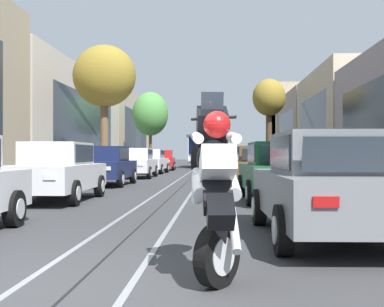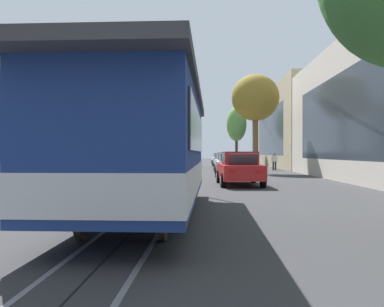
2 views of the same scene
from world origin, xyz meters
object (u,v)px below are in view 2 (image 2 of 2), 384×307
(parked_car_red_sixth_left, at_px, (239,168))
(parked_car_black_sixth_right, at_px, (114,168))
(street_tree_kerb_left_near, at_px, (236,124))
(parked_car_navy_mid_left, at_px, (225,160))
(parked_car_grey_near_right, at_px, (174,159))
(parked_car_green_second_right, at_px, (169,159))
(parked_car_brown_far_right, at_px, (71,175))
(parked_car_white_second_left, at_px, (221,159))
(street_tree_kerb_left_second, at_px, (255,99))
(pedestrian_on_right_pavement, at_px, (130,160))
(parked_car_black_fifth_right, at_px, (138,164))
(street_tree_kerb_right_near, at_px, (153,116))
(motorcycle_with_rider, at_px, (188,157))
(street_sign_post, at_px, (165,153))
(parked_car_white_near_left, at_px, (219,159))
(parked_car_orange_fourth_right, at_px, (155,162))
(parked_car_white_fifth_left, at_px, (230,164))
(cable_car_trolley, at_px, (145,146))
(street_tree_kerb_right_second, at_px, (70,73))
(pedestrian_on_left_pavement, at_px, (274,160))
(parked_car_brown_mid_right, at_px, (163,160))
(fire_hydrant, at_px, (234,162))
(parked_car_white_fourth_left, at_px, (226,162))

(parked_car_red_sixth_left, xyz_separation_m, parked_car_black_sixth_right, (6.08, -0.50, 0.00))
(street_tree_kerb_left_near, bearing_deg, parked_car_navy_mid_left, 79.91)
(parked_car_grey_near_right, height_order, parked_car_green_second_right, same)
(parked_car_brown_far_right, bearing_deg, parked_car_red_sixth_left, -136.35)
(parked_car_white_second_left, xyz_separation_m, parked_car_grey_near_right, (6.00, -5.68, 0.00))
(street_tree_kerb_left_second, xyz_separation_m, pedestrian_on_right_pavement, (10.81, -5.70, -4.76))
(parked_car_black_fifth_right, relative_size, street_tree_kerb_right_near, 0.52)
(parked_car_red_sixth_left, height_order, motorcycle_with_rider, motorcycle_with_rider)
(street_sign_post, bearing_deg, parked_car_white_near_left, 172.58)
(parked_car_orange_fourth_right, distance_m, pedestrian_on_right_pavement, 4.30)
(parked_car_white_fifth_left, height_order, cable_car_trolley, cable_car_trolley)
(parked_car_red_sixth_left, bearing_deg, parked_car_black_fifth_right, -48.47)
(parked_car_red_sixth_left, distance_m, street_tree_kerb_right_near, 31.90)
(parked_car_brown_far_right, bearing_deg, street_sign_post, -87.94)
(street_tree_kerb_right_second, bearing_deg, street_tree_kerb_left_second, -135.31)
(parked_car_brown_far_right, relative_size, street_tree_kerb_left_near, 0.59)
(street_tree_kerb_right_second, xyz_separation_m, pedestrian_on_left_pavement, (-12.75, -15.06, -4.63))
(parked_car_brown_mid_right, relative_size, street_sign_post, 1.78)
(street_tree_kerb_right_near, relative_size, cable_car_trolley, 0.92)
(fire_hydrant, bearing_deg, parked_car_black_fifth_right, 69.47)
(parked_car_red_sixth_left, bearing_deg, street_tree_kerb_right_near, -74.25)
(street_tree_kerb_right_near, bearing_deg, parked_car_green_second_right, 119.62)
(parked_car_white_near_left, distance_m, street_tree_kerb_right_near, 10.36)
(parked_car_brown_far_right, distance_m, pedestrian_on_left_pavement, 23.77)
(street_tree_kerb_left_second, relative_size, street_sign_post, 3.06)
(motorcycle_with_rider, relative_size, fire_hydrant, 2.30)
(parked_car_grey_near_right, distance_m, parked_car_black_sixth_right, 31.18)
(parked_car_white_second_left, bearing_deg, motorcycle_with_rider, -62.17)
(parked_car_white_second_left, height_order, parked_car_brown_far_right, same)
(street_tree_kerb_left_second, bearing_deg, pedestrian_on_left_pavement, -115.83)
(parked_car_navy_mid_left, bearing_deg, fire_hydrant, -100.03)
(parked_car_orange_fourth_right, distance_m, parked_car_black_sixth_right, 12.93)
(parked_car_orange_fourth_right, xyz_separation_m, pedestrian_on_left_pavement, (-10.31, -2.26, 0.07))
(parked_car_white_fifth_left, xyz_separation_m, street_sign_post, (7.36, -26.09, 0.74))
(street_tree_kerb_right_near, distance_m, motorcycle_with_rider, 7.86)
(parked_car_brown_far_right, xyz_separation_m, street_tree_kerb_right_near, (2.56, -35.92, 5.52))
(parked_car_red_sixth_left, bearing_deg, parked_car_orange_fourth_right, -66.33)
(parked_car_red_sixth_left, bearing_deg, street_sign_post, -77.46)
(parked_car_orange_fourth_right, height_order, pedestrian_on_left_pavement, parked_car_orange_fourth_right)
(parked_car_white_fifth_left, bearing_deg, street_tree_kerb_right_near, -69.86)
(parked_car_white_second_left, relative_size, street_tree_kerb_left_near, 0.58)
(parked_car_white_fifth_left, height_order, pedestrian_on_right_pavement, pedestrian_on_right_pavement)
(parked_car_black_sixth_right, bearing_deg, parked_car_white_fourth_left, -116.13)
(parked_car_black_sixth_right, bearing_deg, street_tree_kerb_left_second, -128.08)
(parked_car_orange_fourth_right, distance_m, street_sign_post, 19.70)
(parked_car_white_fourth_left, relative_size, pedestrian_on_right_pavement, 2.67)
(parked_car_white_second_left, xyz_separation_m, pedestrian_on_right_pavement, (8.70, 9.29, 0.12))
(parked_car_green_second_right, xyz_separation_m, street_tree_kerb_right_near, (2.57, -4.52, 5.52))
(street_tree_kerb_left_second, bearing_deg, pedestrian_on_right_pavement, -27.81)
(parked_car_white_near_left, relative_size, fire_hydrant, 5.23)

